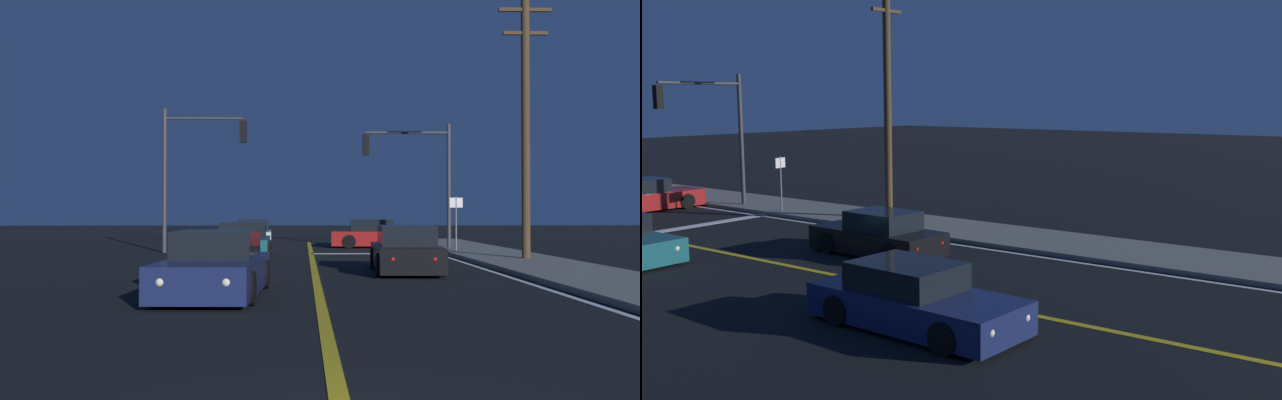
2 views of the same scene
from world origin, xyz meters
The scene contains 13 objects.
sidewalk_right centered at (6.96, 12.76, 0.07)m, with size 3.20×45.94×0.15m, color slate.
lane_line_center centered at (0.00, 12.76, 0.01)m, with size 0.20×43.39×0.01m, color gold.
lane_line_edge_right centered at (5.11, 12.76, 0.01)m, with size 0.16×43.39×0.01m, color white.
stop_bar centered at (2.68, 24.02, 0.01)m, with size 5.36×0.50×0.01m, color white.
car_following_oncoming_red centered at (3.15, 28.85, 0.58)m, with size 4.45×2.00×1.34m.
car_distant_tail_white centered at (-2.75, 29.61, 0.58)m, with size 1.95×4.35×1.34m.
car_parked_curb_black centered at (2.58, 15.26, 0.58)m, with size 1.96×4.29×1.34m.
car_mid_block_navy centered at (-2.14, 9.95, 0.58)m, with size 2.10×4.73×1.34m.
car_lead_oncoming_teal centered at (-2.52, 21.01, 0.58)m, with size 2.07×4.60×1.34m.
traffic_signal_near_right centered at (4.75, 26.32, 3.76)m, with size 3.92×0.28×5.64m.
traffic_signal_far_left centered at (-4.95, 24.92, 4.00)m, with size 3.52×0.28×6.05m.
utility_pole_right centered at (7.26, 19.01, 4.84)m, with size 1.82×0.28×9.23m.
street_sign_corner centered at (5.86, 23.52, 1.58)m, with size 0.56×0.12×2.34m.
Camera 1 is at (-0.34, -4.55, 1.75)m, focal length 39.23 mm.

